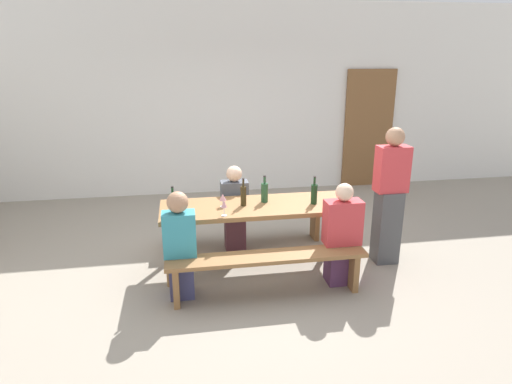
{
  "coord_description": "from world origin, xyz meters",
  "views": [
    {
      "loc": [
        -0.78,
        -4.57,
        2.37
      ],
      "look_at": [
        0.0,
        0.0,
        0.9
      ],
      "focal_mm": 30.99,
      "sensor_mm": 36.0,
      "label": 1
    }
  ],
  "objects_px": {
    "wine_bottle_3": "(173,204)",
    "seated_guest_near_1": "(342,237)",
    "wine_glass_0": "(224,205)",
    "wine_glass_1": "(223,198)",
    "seated_guest_near_0": "(180,247)",
    "seated_guest_far_0": "(235,210)",
    "wine_bottle_0": "(265,192)",
    "wooden_door": "(368,129)",
    "wine_bottle_1": "(243,195)",
    "bench_near": "(267,264)",
    "standing_host": "(389,198)",
    "tasting_table": "(256,212)",
    "wine_bottle_2": "(314,194)",
    "bench_far": "(247,217)"
  },
  "relations": [
    {
      "from": "wine_bottle_0",
      "to": "wine_glass_1",
      "type": "xyz_separation_m",
      "value": [
        -0.48,
        -0.08,
        -0.01
      ]
    },
    {
      "from": "bench_far",
      "to": "wine_bottle_1",
      "type": "xyz_separation_m",
      "value": [
        -0.14,
        -0.66,
        0.51
      ]
    },
    {
      "from": "bench_near",
      "to": "bench_far",
      "type": "relative_size",
      "value": 1.0
    },
    {
      "from": "seated_guest_near_0",
      "to": "wine_glass_0",
      "type": "bearing_deg",
      "value": -63.84
    },
    {
      "from": "seated_guest_near_0",
      "to": "wine_glass_1",
      "type": "bearing_deg",
      "value": -42.89
    },
    {
      "from": "wooden_door",
      "to": "tasting_table",
      "type": "distance_m",
      "value": 3.91
    },
    {
      "from": "wine_bottle_2",
      "to": "seated_guest_near_0",
      "type": "xyz_separation_m",
      "value": [
        -1.49,
        -0.44,
        -0.33
      ]
    },
    {
      "from": "wooden_door",
      "to": "wine_bottle_0",
      "type": "relative_size",
      "value": 6.83
    },
    {
      "from": "bench_near",
      "to": "seated_guest_near_1",
      "type": "relative_size",
      "value": 1.82
    },
    {
      "from": "tasting_table",
      "to": "wine_bottle_3",
      "type": "bearing_deg",
      "value": -168.04
    },
    {
      "from": "wine_bottle_1",
      "to": "wine_bottle_2",
      "type": "xyz_separation_m",
      "value": [
        0.78,
        -0.08,
        0.0
      ]
    },
    {
      "from": "seated_guest_far_0",
      "to": "seated_guest_near_1",
      "type": "bearing_deg",
      "value": 44.31
    },
    {
      "from": "bench_near",
      "to": "bench_far",
      "type": "xyz_separation_m",
      "value": [
        0.0,
        1.33,
        0.0
      ]
    },
    {
      "from": "seated_guest_far_0",
      "to": "standing_host",
      "type": "bearing_deg",
      "value": 69.45
    },
    {
      "from": "wine_bottle_3",
      "to": "wine_glass_1",
      "type": "height_order",
      "value": "wine_bottle_3"
    },
    {
      "from": "bench_near",
      "to": "wine_bottle_0",
      "type": "xyz_separation_m",
      "value": [
        0.11,
        0.75,
        0.51
      ]
    },
    {
      "from": "seated_guest_near_0",
      "to": "wine_bottle_0",
      "type": "bearing_deg",
      "value": -58.09
    },
    {
      "from": "wooden_door",
      "to": "wine_bottle_3",
      "type": "xyz_separation_m",
      "value": [
        -3.47,
        -3.12,
        -0.18
      ]
    },
    {
      "from": "wine_bottle_1",
      "to": "wine_glass_1",
      "type": "relative_size",
      "value": 2.12
    },
    {
      "from": "standing_host",
      "to": "bench_near",
      "type": "bearing_deg",
      "value": 19.54
    },
    {
      "from": "wine_bottle_3",
      "to": "seated_guest_near_1",
      "type": "height_order",
      "value": "seated_guest_near_1"
    },
    {
      "from": "tasting_table",
      "to": "wine_glass_0",
      "type": "xyz_separation_m",
      "value": [
        -0.38,
        -0.29,
        0.21
      ]
    },
    {
      "from": "seated_guest_near_0",
      "to": "seated_guest_far_0",
      "type": "xyz_separation_m",
      "value": [
        0.67,
        1.03,
        -0.03
      ]
    },
    {
      "from": "bench_near",
      "to": "seated_guest_far_0",
      "type": "bearing_deg",
      "value": 98.61
    },
    {
      "from": "wine_bottle_0",
      "to": "seated_guest_far_0",
      "type": "bearing_deg",
      "value": 124.12
    },
    {
      "from": "seated_guest_near_1",
      "to": "wine_glass_1",
      "type": "bearing_deg",
      "value": 66.56
    },
    {
      "from": "wooden_door",
      "to": "wine_bottle_0",
      "type": "bearing_deg",
      "value": -130.82
    },
    {
      "from": "wine_bottle_3",
      "to": "standing_host",
      "type": "bearing_deg",
      "value": 1.58
    },
    {
      "from": "bench_near",
      "to": "seated_guest_far_0",
      "type": "height_order",
      "value": "seated_guest_far_0"
    },
    {
      "from": "bench_near",
      "to": "wine_bottle_2",
      "type": "distance_m",
      "value": 1.01
    },
    {
      "from": "wine_bottle_2",
      "to": "seated_guest_far_0",
      "type": "distance_m",
      "value": 1.07
    },
    {
      "from": "wine_bottle_2",
      "to": "standing_host",
      "type": "distance_m",
      "value": 0.88
    },
    {
      "from": "wooden_door",
      "to": "wine_bottle_1",
      "type": "height_order",
      "value": "wooden_door"
    },
    {
      "from": "wine_bottle_1",
      "to": "tasting_table",
      "type": "bearing_deg",
      "value": -2.59
    },
    {
      "from": "wine_bottle_3",
      "to": "bench_far",
      "type": "bearing_deg",
      "value": 43.53
    },
    {
      "from": "wine_bottle_1",
      "to": "standing_host",
      "type": "bearing_deg",
      "value": -4.47
    },
    {
      "from": "wine_bottle_0",
      "to": "wine_glass_1",
      "type": "relative_size",
      "value": 2.09
    },
    {
      "from": "tasting_table",
      "to": "wine_glass_0",
      "type": "relative_size",
      "value": 12.12
    },
    {
      "from": "bench_near",
      "to": "seated_guest_far_0",
      "type": "relative_size",
      "value": 1.87
    },
    {
      "from": "wine_bottle_0",
      "to": "wine_bottle_3",
      "type": "distance_m",
      "value": 1.05
    },
    {
      "from": "wooden_door",
      "to": "tasting_table",
      "type": "bearing_deg",
      "value": -131.26
    },
    {
      "from": "wooden_door",
      "to": "seated_guest_near_1",
      "type": "height_order",
      "value": "wooden_door"
    },
    {
      "from": "wine_bottle_1",
      "to": "seated_guest_near_0",
      "type": "relative_size",
      "value": 0.28
    },
    {
      "from": "bench_far",
      "to": "standing_host",
      "type": "relative_size",
      "value": 1.26
    },
    {
      "from": "wooden_door",
      "to": "bench_near",
      "type": "height_order",
      "value": "wooden_door"
    },
    {
      "from": "wine_glass_0",
      "to": "wine_glass_1",
      "type": "distance_m",
      "value": 0.29
    },
    {
      "from": "wooden_door",
      "to": "tasting_table",
      "type": "height_order",
      "value": "wooden_door"
    },
    {
      "from": "seated_guest_near_1",
      "to": "seated_guest_far_0",
      "type": "height_order",
      "value": "seated_guest_near_1"
    },
    {
      "from": "wooden_door",
      "to": "bench_near",
      "type": "bearing_deg",
      "value": -125.56
    },
    {
      "from": "wine_glass_0",
      "to": "wine_glass_1",
      "type": "xyz_separation_m",
      "value": [
        0.01,
        0.29,
        -0.02
      ]
    }
  ]
}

